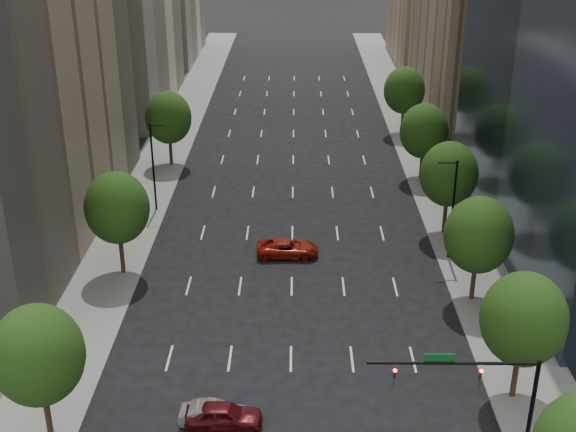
{
  "coord_description": "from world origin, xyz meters",
  "views": [
    {
      "loc": [
        0.24,
        -2.25,
        29.65
      ],
      "look_at": [
        -0.26,
        46.01,
        8.0
      ],
      "focal_mm": 46.33,
      "sensor_mm": 36.0,
      "label": 1
    }
  ],
  "objects_px": {
    "traffic_signal": "(488,389)",
    "car_silver": "(214,414)",
    "car_red_far": "(288,248)",
    "car_maroon": "(224,415)"
  },
  "relations": [
    {
      "from": "traffic_signal",
      "to": "car_silver",
      "type": "relative_size",
      "value": 2.21
    },
    {
      "from": "car_maroon",
      "to": "car_silver",
      "type": "xyz_separation_m",
      "value": [
        -0.59,
        0.22,
        -0.1
      ]
    },
    {
      "from": "car_maroon",
      "to": "car_silver",
      "type": "height_order",
      "value": "car_maroon"
    },
    {
      "from": "traffic_signal",
      "to": "car_red_far",
      "type": "bearing_deg",
      "value": 113.29
    },
    {
      "from": "traffic_signal",
      "to": "car_silver",
      "type": "distance_m",
      "value": 16.06
    },
    {
      "from": "car_red_far",
      "to": "traffic_signal",
      "type": "bearing_deg",
      "value": -157.92
    },
    {
      "from": "traffic_signal",
      "to": "car_red_far",
      "type": "relative_size",
      "value": 1.71
    },
    {
      "from": "car_maroon",
      "to": "car_red_far",
      "type": "xyz_separation_m",
      "value": [
        3.56,
        22.27,
        -0.04
      ]
    },
    {
      "from": "car_maroon",
      "to": "car_red_far",
      "type": "bearing_deg",
      "value": -8.46
    },
    {
      "from": "car_silver",
      "to": "car_maroon",
      "type": "bearing_deg",
      "value": -110.38
    }
  ]
}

